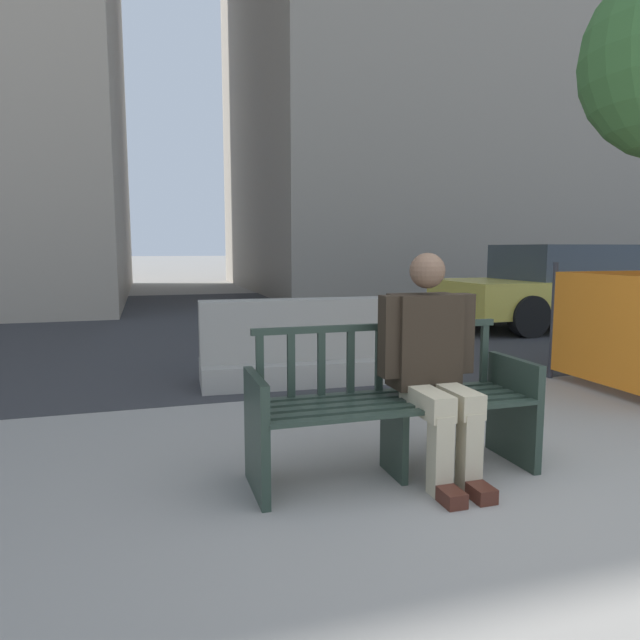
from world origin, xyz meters
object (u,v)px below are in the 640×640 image
object	(u,v)px
seated_person	(432,360)
car_taxi_near	(566,286)
street_bench	(393,409)
jersey_barrier_centre	(302,349)

from	to	relation	value
seated_person	car_taxi_near	distance (m)	7.35
street_bench	seated_person	distance (m)	0.37
street_bench	jersey_barrier_centre	world-z (taller)	street_bench
street_bench	seated_person	size ratio (longest dim) A/B	1.29
street_bench	seated_person	bearing A→B (deg)	-14.39
seated_person	car_taxi_near	xyz separation A→B (m)	(5.27, 5.12, 0.02)
seated_person	jersey_barrier_centre	size ratio (longest dim) A/B	0.65
street_bench	car_taxi_near	distance (m)	7.47
seated_person	car_taxi_near	size ratio (longest dim) A/B	0.31
seated_person	jersey_barrier_centre	xyz separation A→B (m)	(-0.12, 2.48, -0.35)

